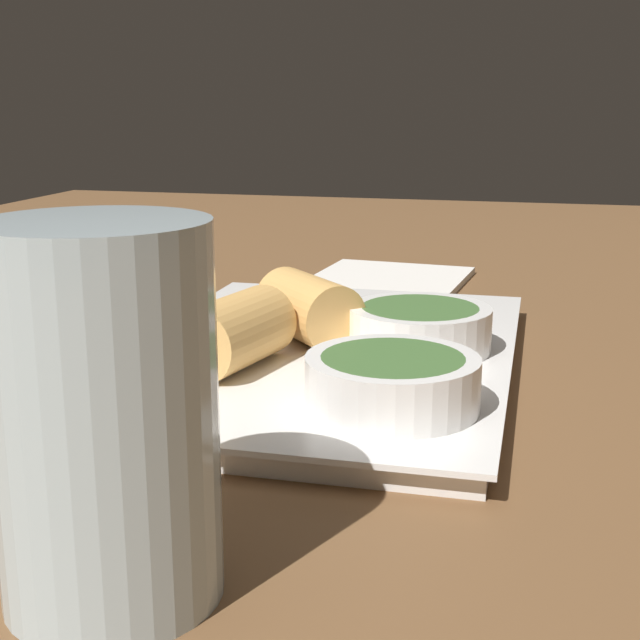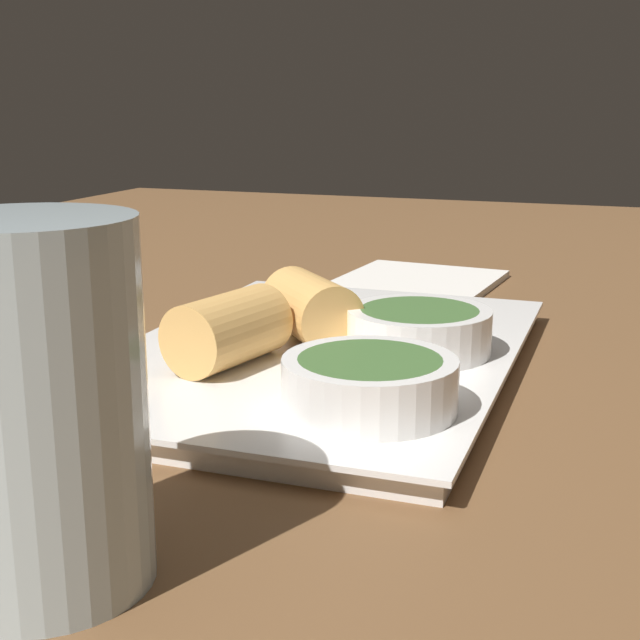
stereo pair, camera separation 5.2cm
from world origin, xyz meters
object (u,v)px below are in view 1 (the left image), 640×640
at_px(spoon, 153,324).
at_px(drinking_glass, 105,416).
at_px(serving_plate, 320,358).
at_px(dipping_bowl_far, 392,380).
at_px(napkin, 386,281).
at_px(dipping_bowl_near, 420,326).

bearing_deg(spoon, drinking_glass, 22.21).
bearing_deg(serving_plate, drinking_glass, -1.43).
bearing_deg(dipping_bowl_far, napkin, -169.75).
distance_m(napkin, drinking_glass, 0.53).
bearing_deg(napkin, dipping_bowl_far, 10.25).
xyz_separation_m(dipping_bowl_near, spoon, (-0.05, -0.20, -0.02)).
relative_size(dipping_bowl_far, napkin, 0.51).
bearing_deg(dipping_bowl_far, spoon, -128.56).
height_order(dipping_bowl_near, drinking_glass, drinking_glass).
relative_size(serving_plate, drinking_glass, 2.64).
xyz_separation_m(serving_plate, drinking_glass, (0.26, -0.01, 0.06)).
bearing_deg(dipping_bowl_near, dipping_bowl_far, 0.67).
bearing_deg(dipping_bowl_near, drinking_glass, -13.82).
bearing_deg(drinking_glass, napkin, 179.69).
height_order(napkin, drinking_glass, drinking_glass).
height_order(serving_plate, drinking_glass, drinking_glass).
xyz_separation_m(dipping_bowl_near, dipping_bowl_far, (0.11, 0.00, 0.00)).
distance_m(dipping_bowl_far, drinking_glass, 0.18).
bearing_deg(serving_plate, spoon, -113.28).
xyz_separation_m(spoon, napkin, (-0.20, 0.13, -0.00)).
relative_size(dipping_bowl_far, spoon, 0.46).
distance_m(dipping_bowl_near, drinking_glass, 0.28).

